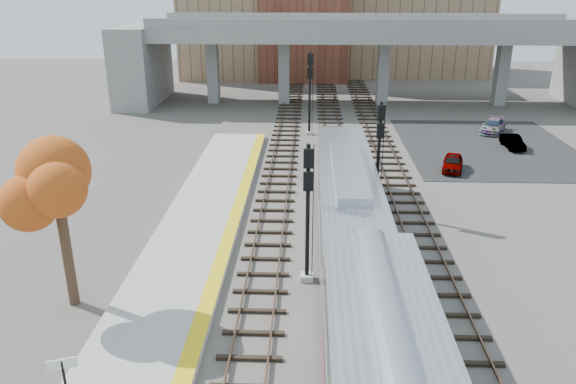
% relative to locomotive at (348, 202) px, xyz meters
% --- Properties ---
extents(ground, '(160.00, 160.00, 0.00)m').
position_rel_locomotive_xyz_m(ground, '(-1.00, -9.35, -2.28)').
color(ground, '#47423D').
rests_on(ground, ground).
extents(platform, '(4.50, 60.00, 0.35)m').
position_rel_locomotive_xyz_m(platform, '(-8.25, -9.35, -2.10)').
color(platform, '#9E9E99').
rests_on(platform, ground).
extents(yellow_strip, '(0.70, 60.00, 0.01)m').
position_rel_locomotive_xyz_m(yellow_strip, '(-6.35, -9.35, -1.92)').
color(yellow_strip, yellow).
rests_on(yellow_strip, platform).
extents(tracks, '(10.70, 95.00, 0.25)m').
position_rel_locomotive_xyz_m(tracks, '(-0.07, 3.15, -2.20)').
color(tracks, black).
rests_on(tracks, ground).
extents(overpass, '(54.00, 12.00, 9.50)m').
position_rel_locomotive_xyz_m(overpass, '(3.92, 35.65, 3.53)').
color(overpass, slate).
rests_on(overpass, ground).
extents(buildings_far, '(43.00, 21.00, 20.60)m').
position_rel_locomotive_xyz_m(buildings_far, '(0.26, 57.22, 5.60)').
color(buildings_far, '#917354').
rests_on(buildings_far, ground).
extents(parking_lot, '(14.00, 18.00, 0.04)m').
position_rel_locomotive_xyz_m(parking_lot, '(13.00, 18.65, -2.26)').
color(parking_lot, black).
rests_on(parking_lot, ground).
extents(locomotive, '(3.02, 19.05, 4.10)m').
position_rel_locomotive_xyz_m(locomotive, '(0.00, 0.00, 0.00)').
color(locomotive, '#A8AAB2').
rests_on(locomotive, ground).
extents(signal_mast_near, '(0.60, 0.64, 6.68)m').
position_rel_locomotive_xyz_m(signal_mast_near, '(-2.10, -4.36, 0.96)').
color(signal_mast_near, '#9E9E99').
rests_on(signal_mast_near, ground).
extents(signal_mast_mid, '(0.60, 0.64, 6.80)m').
position_rel_locomotive_xyz_m(signal_mast_mid, '(2.00, 4.03, 1.05)').
color(signal_mast_mid, '#9E9E99').
rests_on(signal_mast_mid, ground).
extents(signal_mast_far, '(0.60, 0.64, 7.36)m').
position_rel_locomotive_xyz_m(signal_mast_far, '(-2.10, 21.90, 1.43)').
color(signal_mast_far, '#9E9E99').
rests_on(signal_mast_far, ground).
extents(station_sign, '(0.86, 0.35, 2.27)m').
position_rel_locomotive_xyz_m(station_sign, '(-9.47, -13.89, -0.30)').
color(station_sign, black).
rests_on(station_sign, platform).
extents(tree, '(3.60, 3.60, 7.56)m').
position_rel_locomotive_xyz_m(tree, '(-12.28, -6.71, 3.33)').
color(tree, '#382619').
rests_on(tree, ground).
extents(car_a, '(2.28, 3.72, 1.18)m').
position_rel_locomotive_xyz_m(car_a, '(8.52, 12.17, -1.65)').
color(car_a, '#99999E').
rests_on(car_a, parking_lot).
extents(car_b, '(1.25, 3.36, 1.10)m').
position_rel_locomotive_xyz_m(car_b, '(14.84, 18.11, -1.69)').
color(car_b, '#99999E').
rests_on(car_b, parking_lot).
extents(car_c, '(3.45, 4.39, 1.19)m').
position_rel_locomotive_xyz_m(car_c, '(14.75, 23.25, -1.64)').
color(car_c, '#99999E').
rests_on(car_c, parking_lot).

